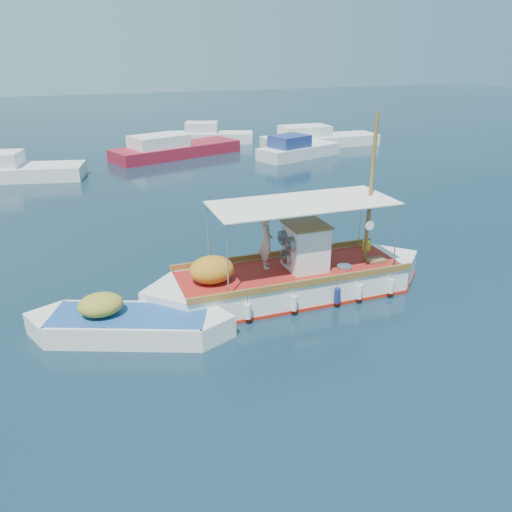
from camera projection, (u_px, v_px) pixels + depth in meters
name	position (u px, v px, depth m)	size (l,w,h in m)	color
ground	(301.00, 294.00, 15.30)	(160.00, 160.00, 0.00)	black
fishing_caique	(289.00, 280.00, 15.12)	(9.08, 2.77, 5.54)	white
dinghy	(128.00, 326.00, 13.02)	(5.11, 3.03, 1.36)	white
bg_boat_nw	(12.00, 171.00, 28.66)	(7.85, 4.12, 1.80)	silver
bg_boat_n	(173.00, 150.00, 34.86)	(9.58, 5.48, 1.80)	maroon
bg_boat_ne	(297.00, 150.00, 34.60)	(6.51, 4.04, 1.80)	silver
bg_boat_e	(317.00, 140.00, 38.73)	(9.23, 2.92, 1.80)	silver
bg_boat_far_n	(211.00, 136.00, 40.32)	(6.58, 4.12, 1.80)	silver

